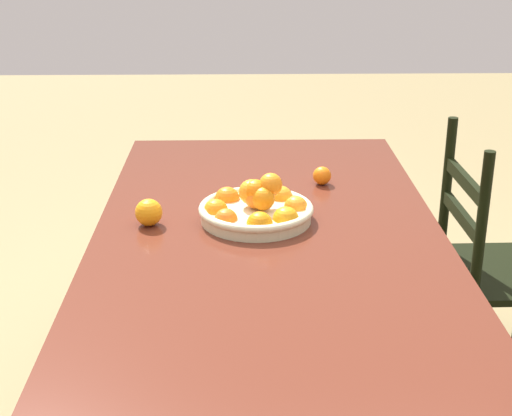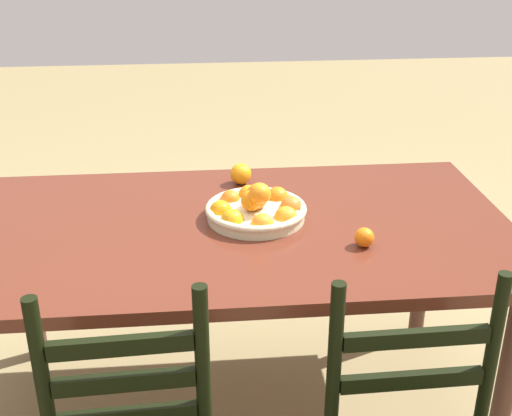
# 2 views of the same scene
# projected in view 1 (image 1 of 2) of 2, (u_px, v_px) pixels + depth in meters

# --- Properties ---
(dining_table) EXTENTS (1.83, 1.01, 0.77)m
(dining_table) POSITION_uv_depth(u_px,v_px,m) (269.00, 252.00, 2.22)
(dining_table) COLOR #572619
(dining_table) RESTS_ON ground
(chair_near_window) EXTENTS (0.47, 0.47, 0.94)m
(chair_near_window) POSITION_uv_depth(u_px,v_px,m) (499.00, 270.00, 2.70)
(chair_near_window) COLOR black
(chair_near_window) RESTS_ON ground
(fruit_bowl) EXTENTS (0.34, 0.34, 0.15)m
(fruit_bowl) POSITION_uv_depth(u_px,v_px,m) (257.00, 208.00, 2.24)
(fruit_bowl) COLOR beige
(fruit_bowl) RESTS_ON dining_table
(orange_loose_0) EXTENTS (0.08, 0.08, 0.08)m
(orange_loose_0) POSITION_uv_depth(u_px,v_px,m) (149.00, 212.00, 2.21)
(orange_loose_0) COLOR orange
(orange_loose_0) RESTS_ON dining_table
(orange_loose_1) EXTENTS (0.06, 0.06, 0.06)m
(orange_loose_1) POSITION_uv_depth(u_px,v_px,m) (322.00, 176.00, 2.54)
(orange_loose_1) COLOR orange
(orange_loose_1) RESTS_ON dining_table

